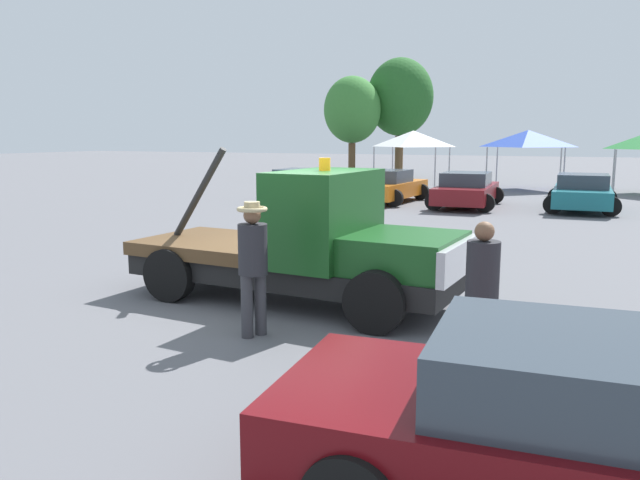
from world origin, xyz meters
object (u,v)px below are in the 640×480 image
Objects in this scene: parked_car_maroon at (466,190)px; tree_center at (400,97)px; canopy_tent_blue at (528,139)px; tow_truck at (310,247)px; parked_car_skyblue at (301,185)px; parked_car_orange at (388,187)px; tree_left at (352,110)px; canopy_tent_white at (413,139)px; person_near_truck at (482,284)px; parked_car_teal at (582,193)px; foreground_car at (614,436)px; person_at_hood at (253,258)px.

parked_car_maroon is 18.47m from tree_center.
tow_truck is at bearing -91.93° from canopy_tent_blue.
parked_car_skyblue is 3.66m from parked_car_orange.
tow_truck is at bearing -70.16° from tree_left.
canopy_tent_white reaches higher than parked_car_orange.
canopy_tent_blue is at bearing 8.94° from canopy_tent_white.
tree_left reaches higher than parked_car_orange.
canopy_tent_blue reaches higher than parked_car_orange.
person_near_truck reaches higher than parked_car_teal.
parked_car_skyblue is 1.29× the size of canopy_tent_blue.
canopy_tent_blue is at bearing 93.04° from foreground_car.
person_near_truck is at bearing -170.81° from parked_car_maroon.
canopy_tent_white is at bearing 104.35° from foreground_car.
person_at_hood reaches higher than person_near_truck.
person_at_hood is at bearing 145.09° from foreground_car.
person_near_truck is 0.94× the size of person_at_hood.
canopy_tent_blue reaches higher than person_at_hood.
parked_car_maroon is 0.62× the size of tree_center.
canopy_tent_blue is at bearing -9.89° from parked_car_maroon.
canopy_tent_white is at bearing -43.91° from tree_left.
person_near_truck is 26.39m from canopy_tent_white.
person_near_truck is 17.19m from parked_car_maroon.
parked_car_skyblue is (-10.29, 16.55, -0.35)m from person_near_truck.
person_at_hood reaches higher than foreground_car.
tree_left is (-10.34, 28.65, 3.39)m from tow_truck.
tree_center is at bearing 2.31° from parked_car_skyblue.
tree_left is (-3.06, 13.86, 3.67)m from parked_car_skyblue.
foreground_car is at bearing -43.62° from person_near_truck.
parked_car_skyblue is 1.37× the size of canopy_tent_white.
person_at_hood is 17.94m from parked_car_teal.
parked_car_maroon is 17.21m from tree_left.
person_at_hood is 0.29× the size of tree_left.
parked_car_maroon is at bearing -53.80° from tree_left.
tow_truck is 24.34m from canopy_tent_blue.
tow_truck reaches higher than foreground_car.
foreground_car is at bearing -153.71° from parked_car_orange.
parked_car_maroon is 9.61m from canopy_tent_white.
parked_car_teal is at bearing -71.55° from canopy_tent_blue.
person_at_hood is 0.56× the size of canopy_tent_white.
person_near_truck is (3.01, -1.76, 0.08)m from tow_truck.
person_near_truck is at bearing -148.35° from parked_car_skyblue.
canopy_tent_blue reaches higher than foreground_car.
parked_car_teal is (-0.70, 20.16, -0.00)m from foreground_car.
tree_left is (-5.48, 5.27, 1.76)m from canopy_tent_white.
tree_left reaches higher than canopy_tent_blue.
person_near_truck is 17.48m from parked_car_teal.
parked_car_skyblue is 0.95× the size of parked_car_teal.
tow_truck is 15.09m from parked_car_maroon.
tow_truck is at bearing 130.43° from foreground_car.
tree_center is (-0.73, 16.50, 4.53)m from parked_car_skyblue.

